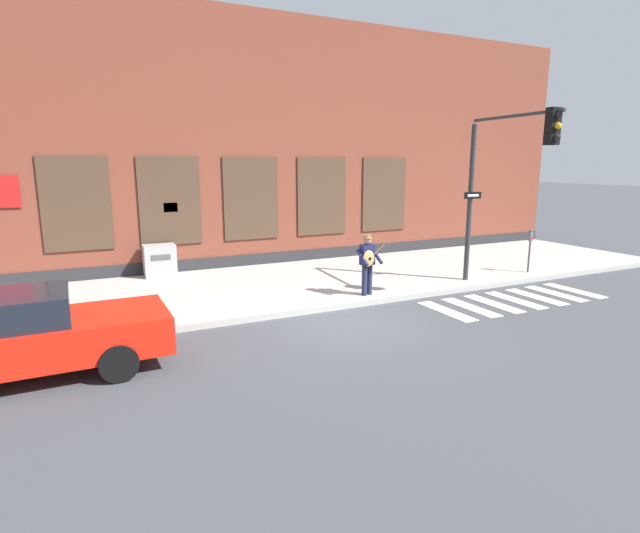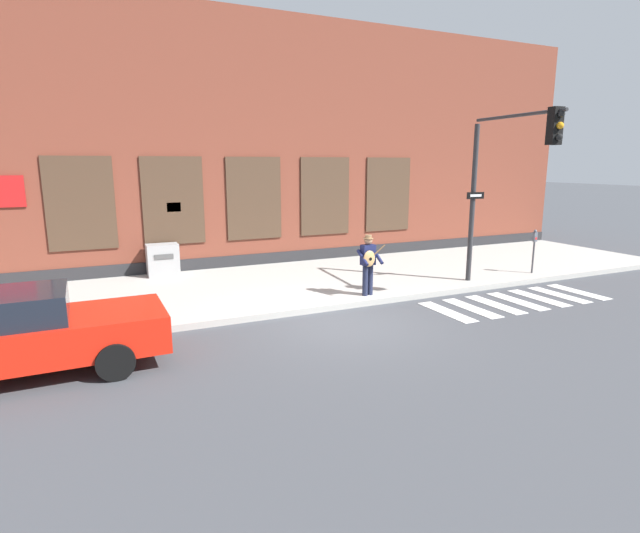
% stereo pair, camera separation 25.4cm
% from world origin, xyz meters
% --- Properties ---
extents(ground_plane, '(160.00, 160.00, 0.00)m').
position_xyz_m(ground_plane, '(0.00, 0.00, 0.00)').
color(ground_plane, '#424449').
extents(sidewalk, '(28.00, 5.80, 0.16)m').
position_xyz_m(sidewalk, '(0.00, 3.91, 0.08)').
color(sidewalk, '#ADAAA3').
rests_on(sidewalk, ground).
extents(building_backdrop, '(28.00, 4.06, 8.67)m').
position_xyz_m(building_backdrop, '(-0.00, 8.80, 4.33)').
color(building_backdrop, brown).
rests_on(building_backdrop, ground).
extents(crosswalk, '(5.20, 1.90, 0.01)m').
position_xyz_m(crosswalk, '(5.18, -0.29, 0.01)').
color(crosswalk, silver).
rests_on(crosswalk, ground).
extents(red_car, '(4.62, 2.03, 1.53)m').
position_xyz_m(red_car, '(-6.43, -0.24, 0.77)').
color(red_car, red).
rests_on(red_car, ground).
extents(busker, '(0.72, 0.55, 1.66)m').
position_xyz_m(busker, '(1.50, 1.46, 1.10)').
color(busker, '#1E233D').
rests_on(busker, sidewalk).
extents(traffic_light, '(0.63, 3.26, 4.85)m').
position_xyz_m(traffic_light, '(5.14, 0.48, 3.55)').
color(traffic_light, '#2D2D30').
rests_on(traffic_light, sidewalk).
extents(parking_meter, '(0.13, 0.11, 1.44)m').
position_xyz_m(parking_meter, '(7.83, 1.67, 1.10)').
color(parking_meter, '#47474C').
rests_on(parking_meter, sidewalk).
extents(utility_box, '(0.97, 0.62, 1.02)m').
position_xyz_m(utility_box, '(-3.22, 6.36, 0.67)').
color(utility_box, '#9E9E9E').
rests_on(utility_box, sidewalk).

